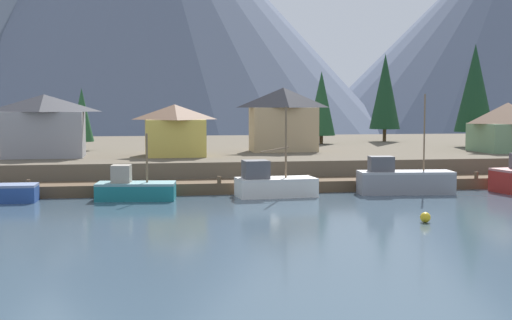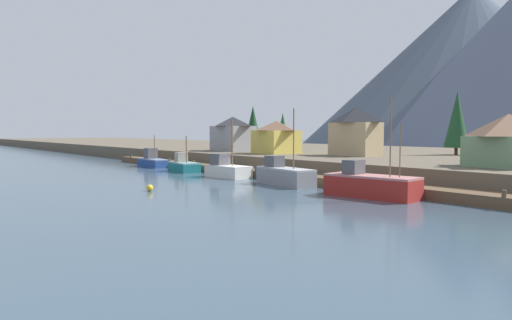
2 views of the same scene
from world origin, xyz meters
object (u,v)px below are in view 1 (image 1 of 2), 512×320
object	(u,v)px
house_grey	(44,125)
fishing_boat_grey	(403,181)
conifer_near_left	(475,88)
conifer_near_right	(321,103)
house_yellow	(175,130)
channel_buoy	(425,217)
house_green	(507,127)
conifer_mid_right	(82,115)
fishing_boat_teal	(134,189)
conifer_back_left	(385,91)
house_tan	(283,119)
fishing_boat_white	(273,184)

from	to	relation	value
house_grey	fishing_boat_grey	bearing A→B (deg)	-25.51
conifer_near_left	fishing_boat_grey	bearing A→B (deg)	-127.79
fishing_boat_grey	conifer_near_right	world-z (taller)	conifer_near_right
fishing_boat_grey	house_yellow	world-z (taller)	fishing_boat_grey
fishing_boat_grey	channel_buoy	size ratio (longest dim) A/B	12.50
house_green	channel_buoy	distance (m)	37.63
conifer_mid_right	house_yellow	bearing A→B (deg)	-45.19
house_green	house_yellow	size ratio (longest dim) A/B	1.12
fishing_boat_teal	fishing_boat_grey	bearing A→B (deg)	7.47
house_green	conifer_mid_right	world-z (taller)	conifer_mid_right
conifer_mid_right	conifer_back_left	size ratio (longest dim) A/B	0.58
house_tan	conifer_near_left	world-z (taller)	conifer_near_left
house_tan	house_yellow	xyz separation A→B (m)	(-12.56, -4.96, -0.97)
channel_buoy	conifer_near_left	bearing A→B (deg)	59.43
house_yellow	house_green	bearing A→B (deg)	0.14
conifer_back_left	fishing_boat_teal	bearing A→B (deg)	-132.75
conifer_near_left	conifer_mid_right	xyz separation A→B (m)	(-47.97, 0.86, -3.27)
fishing_boat_teal	house_green	bearing A→B (deg)	27.33
fishing_boat_grey	conifer_mid_right	distance (m)	38.87
fishing_boat_teal	fishing_boat_grey	xyz separation A→B (m)	(23.34, 0.04, 0.25)
fishing_boat_grey	channel_buoy	world-z (taller)	fishing_boat_grey
fishing_boat_teal	house_tan	bearing A→B (deg)	57.33
fishing_boat_white	house_yellow	world-z (taller)	house_yellow
house_green	conifer_near_right	distance (m)	25.24
house_green	channel_buoy	xyz separation A→B (m)	(-22.42, -29.80, -4.99)
house_tan	conifer_near_right	world-z (taller)	conifer_near_right
fishing_boat_grey	conifer_near_left	world-z (taller)	conifer_near_left
conifer_near_left	conifer_mid_right	bearing A→B (deg)	178.97
house_green	conifer_back_left	size ratio (longest dim) A/B	0.57
fishing_boat_white	conifer_mid_right	size ratio (longest dim) A/B	1.06
house_tan	conifer_back_left	world-z (taller)	conifer_back_left
house_grey	house_yellow	xyz separation A→B (m)	(13.09, -0.45, -0.51)
conifer_near_left	channel_buoy	distance (m)	46.26
conifer_near_left	conifer_back_left	distance (m)	15.67
conifer_back_left	conifer_near_left	bearing A→B (deg)	-65.24
house_tan	channel_buoy	world-z (taller)	house_tan
house_grey	channel_buoy	xyz separation A→B (m)	(27.98, -30.16, -5.39)
conifer_mid_right	conifer_back_left	bearing A→B (deg)	17.89
fishing_boat_white	house_yellow	xyz separation A→B (m)	(-7.44, 14.94, 4.15)
conifer_mid_right	conifer_back_left	xyz separation A→B (m)	(41.41, 13.36, 3.05)
conifer_near_right	conifer_mid_right	distance (m)	32.09
house_yellow	conifer_back_left	xyz separation A→B (m)	(31.35, 23.49, 4.44)
conifer_back_left	conifer_mid_right	bearing A→B (deg)	-162.11
house_yellow	channel_buoy	size ratio (longest dim) A/B	9.05
fishing_boat_white	house_grey	bearing A→B (deg)	139.39
house_grey	channel_buoy	bearing A→B (deg)	-47.15
channel_buoy	fishing_boat_white	bearing A→B (deg)	116.76
house_green	conifer_near_left	size ratio (longest dim) A/B	0.55
conifer_near_left	conifer_near_right	distance (m)	19.80
fishing_boat_white	house_tan	xyz separation A→B (m)	(5.12, 19.90, 5.12)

